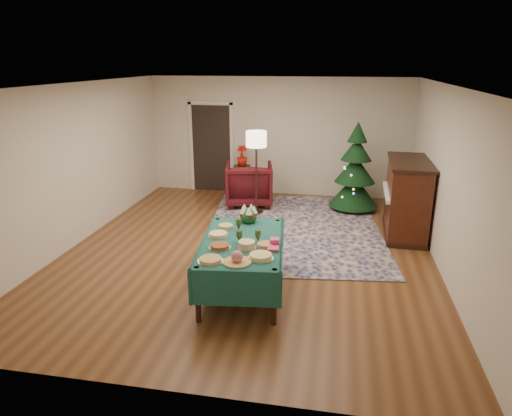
% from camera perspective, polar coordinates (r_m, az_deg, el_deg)
% --- Properties ---
extents(room_shell, '(7.00, 7.00, 7.00)m').
position_cam_1_polar(room_shell, '(7.28, -0.93, 4.49)').
color(room_shell, '#593319').
rests_on(room_shell, ground).
extents(doorway, '(1.08, 0.04, 2.16)m').
position_cam_1_polar(doorway, '(11.02, -5.58, 7.74)').
color(doorway, black).
rests_on(doorway, ground).
extents(rug, '(3.66, 4.54, 0.02)m').
position_cam_1_polar(rug, '(8.69, 4.67, -2.53)').
color(rug, '#14144B').
rests_on(rug, ground).
extents(buffet_table, '(1.31, 2.00, 0.73)m').
position_cam_1_polar(buffet_table, '(6.22, -1.73, -5.36)').
color(buffet_table, black).
rests_on(buffet_table, ground).
extents(platter_0, '(0.32, 0.32, 0.05)m').
position_cam_1_polar(platter_0, '(5.57, -5.72, -6.47)').
color(platter_0, silver).
rests_on(platter_0, buffet_table).
extents(platter_1, '(0.36, 0.36, 0.16)m').
position_cam_1_polar(platter_1, '(5.50, -2.38, -6.31)').
color(platter_1, silver).
rests_on(platter_1, buffet_table).
extents(platter_2, '(0.32, 0.32, 0.06)m').
position_cam_1_polar(platter_2, '(5.62, 0.58, -6.08)').
color(platter_2, silver).
rests_on(platter_2, buffet_table).
extents(platter_3, '(0.29, 0.29, 0.05)m').
position_cam_1_polar(platter_3, '(5.94, -4.55, -4.80)').
color(platter_3, silver).
rests_on(platter_3, buffet_table).
extents(platter_4, '(0.25, 0.25, 0.10)m').
position_cam_1_polar(platter_4, '(5.90, -1.17, -4.66)').
color(platter_4, silver).
rests_on(platter_4, buffet_table).
extents(platter_5, '(0.25, 0.25, 0.04)m').
position_cam_1_polar(platter_5, '(5.98, 1.14, -4.62)').
color(platter_5, silver).
rests_on(platter_5, buffet_table).
extents(platter_6, '(0.29, 0.29, 0.05)m').
position_cam_1_polar(platter_6, '(6.32, -4.75, -3.34)').
color(platter_6, silver).
rests_on(platter_6, buffet_table).
extents(platter_7, '(0.24, 0.24, 0.04)m').
position_cam_1_polar(platter_7, '(6.64, -3.80, -2.29)').
color(platter_7, silver).
rests_on(platter_7, buffet_table).
extents(goblet_0, '(0.08, 0.08, 0.17)m').
position_cam_1_polar(goblet_0, '(6.50, -2.20, -2.04)').
color(goblet_0, '#2D471E').
rests_on(goblet_0, buffet_table).
extents(goblet_1, '(0.08, 0.08, 0.17)m').
position_cam_1_polar(goblet_1, '(6.09, 0.24, -3.47)').
color(goblet_1, '#2D471E').
rests_on(goblet_1, buffet_table).
extents(goblet_2, '(0.08, 0.08, 0.17)m').
position_cam_1_polar(goblet_2, '(6.07, -2.11, -3.55)').
color(goblet_2, '#2D471E').
rests_on(goblet_2, buffet_table).
extents(napkin_stack, '(0.16, 0.16, 0.04)m').
position_cam_1_polar(napkin_stack, '(5.86, 2.15, -5.13)').
color(napkin_stack, '#DA3C61').
rests_on(napkin_stack, buffet_table).
extents(gift_box, '(0.13, 0.13, 0.10)m').
position_cam_1_polar(gift_box, '(6.00, 2.34, -4.26)').
color(gift_box, '#EB418A').
rests_on(gift_box, buffet_table).
extents(centerpiece, '(0.26, 0.27, 0.30)m').
position_cam_1_polar(centerpiece, '(6.80, -0.96, -0.78)').
color(centerpiece, '#1E4C1E').
rests_on(centerpiece, buffet_table).
extents(armchair, '(1.15, 1.10, 1.02)m').
position_cam_1_polar(armchair, '(9.96, -0.87, 3.25)').
color(armchair, '#440E13').
rests_on(armchair, ground).
extents(floor_lamp, '(0.41, 0.41, 1.71)m').
position_cam_1_polar(floor_lamp, '(9.17, 0.04, 7.98)').
color(floor_lamp, '#A57F3F').
rests_on(floor_lamp, ground).
extents(side_table, '(0.40, 0.40, 0.71)m').
position_cam_1_polar(side_table, '(10.72, -1.74, 3.42)').
color(side_table, black).
rests_on(side_table, ground).
extents(potted_plant, '(0.26, 0.47, 0.26)m').
position_cam_1_polar(potted_plant, '(10.61, -1.77, 6.00)').
color(potted_plant, red).
rests_on(potted_plant, side_table).
extents(christmas_tree, '(1.19, 1.19, 1.87)m').
position_cam_1_polar(christmas_tree, '(9.76, 12.29, 4.54)').
color(christmas_tree, black).
rests_on(christmas_tree, ground).
extents(piano, '(0.80, 1.61, 1.37)m').
position_cam_1_polar(piano, '(8.66, 18.29, 1.12)').
color(piano, black).
rests_on(piano, ground).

